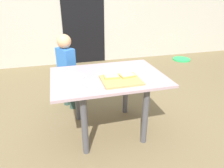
{
  "coord_description": "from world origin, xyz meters",
  "views": [
    {
      "loc": [
        -0.48,
        -1.92,
        1.48
      ],
      "look_at": [
        0.04,
        0.0,
        0.58
      ],
      "focal_mm": 32.7,
      "sensor_mm": 36.0,
      "label": 1
    }
  ],
  "objects_px": {
    "dining_table": "(108,85)",
    "plate_white_left": "(75,77)",
    "pizza_slice_far_right": "(127,75)",
    "child_left": "(67,67)",
    "cutting_board": "(121,80)",
    "garden_hose_coil": "(181,59)",
    "pizza_slice_far_left": "(112,76)"
  },
  "relations": [
    {
      "from": "plate_white_left",
      "to": "child_left",
      "type": "xyz_separation_m",
      "value": [
        -0.05,
        0.63,
        -0.1
      ]
    },
    {
      "from": "pizza_slice_far_left",
      "to": "pizza_slice_far_right",
      "type": "distance_m",
      "value": 0.16
    },
    {
      "from": "plate_white_left",
      "to": "child_left",
      "type": "height_order",
      "value": "child_left"
    },
    {
      "from": "cutting_board",
      "to": "pizza_slice_far_right",
      "type": "distance_m",
      "value": 0.11
    },
    {
      "from": "dining_table",
      "to": "pizza_slice_far_right",
      "type": "bearing_deg",
      "value": -31.92
    },
    {
      "from": "pizza_slice_far_right",
      "to": "garden_hose_coil",
      "type": "height_order",
      "value": "pizza_slice_far_right"
    },
    {
      "from": "cutting_board",
      "to": "dining_table",
      "type": "bearing_deg",
      "value": 117.47
    },
    {
      "from": "plate_white_left",
      "to": "cutting_board",
      "type": "bearing_deg",
      "value": -26.24
    },
    {
      "from": "cutting_board",
      "to": "child_left",
      "type": "xyz_separation_m",
      "value": [
        -0.48,
        0.84,
        -0.11
      ]
    },
    {
      "from": "dining_table",
      "to": "garden_hose_coil",
      "type": "relative_size",
      "value": 2.91
    },
    {
      "from": "cutting_board",
      "to": "pizza_slice_far_left",
      "type": "height_order",
      "value": "pizza_slice_far_left"
    },
    {
      "from": "child_left",
      "to": "garden_hose_coil",
      "type": "xyz_separation_m",
      "value": [
        2.73,
        1.47,
        -0.57
      ]
    },
    {
      "from": "pizza_slice_far_left",
      "to": "garden_hose_coil",
      "type": "xyz_separation_m",
      "value": [
        2.33,
        2.23,
        -0.69
      ]
    },
    {
      "from": "pizza_slice_far_right",
      "to": "child_left",
      "type": "height_order",
      "value": "child_left"
    },
    {
      "from": "dining_table",
      "to": "garden_hose_coil",
      "type": "xyz_separation_m",
      "value": [
        2.34,
        2.13,
        -0.55
      ]
    },
    {
      "from": "cutting_board",
      "to": "child_left",
      "type": "height_order",
      "value": "child_left"
    },
    {
      "from": "dining_table",
      "to": "child_left",
      "type": "height_order",
      "value": "child_left"
    },
    {
      "from": "cutting_board",
      "to": "plate_white_left",
      "type": "xyz_separation_m",
      "value": [
        -0.43,
        0.21,
        -0.0
      ]
    },
    {
      "from": "child_left",
      "to": "plate_white_left",
      "type": "bearing_deg",
      "value": -85.13
    },
    {
      "from": "pizza_slice_far_right",
      "to": "child_left",
      "type": "relative_size",
      "value": 0.16
    },
    {
      "from": "plate_white_left",
      "to": "dining_table",
      "type": "bearing_deg",
      "value": -6.47
    },
    {
      "from": "dining_table",
      "to": "pizza_slice_far_right",
      "type": "distance_m",
      "value": 0.25
    },
    {
      "from": "dining_table",
      "to": "plate_white_left",
      "type": "distance_m",
      "value": 0.36
    },
    {
      "from": "pizza_slice_far_right",
      "to": "child_left",
      "type": "distance_m",
      "value": 0.97
    },
    {
      "from": "pizza_slice_far_left",
      "to": "plate_white_left",
      "type": "height_order",
      "value": "pizza_slice_far_left"
    },
    {
      "from": "pizza_slice_far_left",
      "to": "plate_white_left",
      "type": "relative_size",
      "value": 0.85
    },
    {
      "from": "garden_hose_coil",
      "to": "pizza_slice_far_left",
      "type": "bearing_deg",
      "value": -136.26
    },
    {
      "from": "dining_table",
      "to": "pizza_slice_far_left",
      "type": "height_order",
      "value": "pizza_slice_far_left"
    },
    {
      "from": "dining_table",
      "to": "plate_white_left",
      "type": "xyz_separation_m",
      "value": [
        -0.34,
        0.04,
        0.12
      ]
    },
    {
      "from": "pizza_slice_far_right",
      "to": "plate_white_left",
      "type": "height_order",
      "value": "pizza_slice_far_right"
    },
    {
      "from": "plate_white_left",
      "to": "garden_hose_coil",
      "type": "height_order",
      "value": "plate_white_left"
    },
    {
      "from": "pizza_slice_far_right",
      "to": "garden_hose_coil",
      "type": "bearing_deg",
      "value": 46.0
    }
  ]
}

